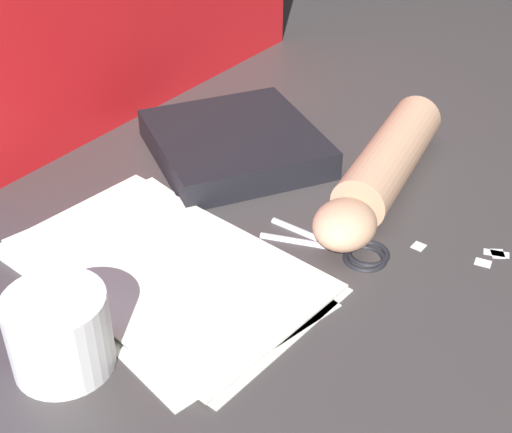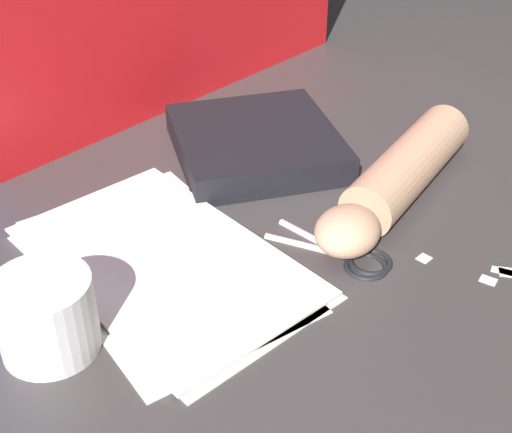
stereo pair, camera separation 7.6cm
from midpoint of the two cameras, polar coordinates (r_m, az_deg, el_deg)
ground_plane at (r=0.81m, az=-5.96°, el=-3.07°), size 6.00×6.00×0.00m
paper_stack at (r=0.79m, az=-10.09°, el=-4.28°), size 0.24×0.36×0.01m
book_closed at (r=0.98m, az=-3.92°, el=5.79°), size 0.29×0.29×0.04m
scissors at (r=0.81m, az=4.62°, el=-2.60°), size 0.10×0.16×0.01m
hand_forearm at (r=0.90m, az=7.69°, el=3.66°), size 0.34×0.17×0.07m
paper_scrap_near at (r=0.84m, az=16.35°, el=-2.95°), size 0.02×0.02×0.00m
paper_scrap_mid at (r=0.82m, az=15.22°, el=-3.67°), size 0.02×0.02×0.00m
paper_scrap_far at (r=0.84m, az=16.26°, el=-2.93°), size 0.02×0.03×0.00m
paper_scrap_side at (r=0.83m, az=10.36°, el=-2.43°), size 0.02×0.02×0.00m
mug at (r=0.68m, az=-18.60°, el=-8.90°), size 0.09×0.09×0.08m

